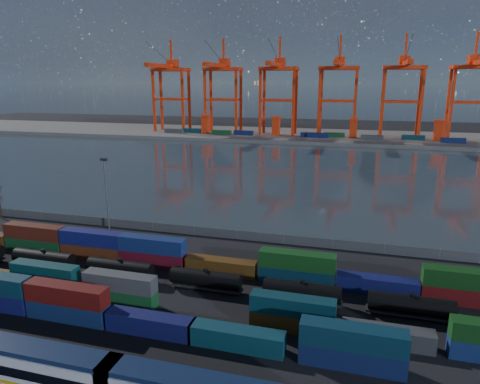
# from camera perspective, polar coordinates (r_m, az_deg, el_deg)

# --- Properties ---
(ground) EXTENTS (700.00, 700.00, 0.00)m
(ground) POSITION_cam_1_polar(r_m,az_deg,el_deg) (68.32, -7.02, -14.27)
(ground) COLOR black
(ground) RESTS_ON ground
(harbor_water) EXTENTS (700.00, 700.00, 0.00)m
(harbor_water) POSITION_cam_1_polar(r_m,az_deg,el_deg) (165.12, 7.05, 2.85)
(harbor_water) COLOR #2A353D
(harbor_water) RESTS_ON ground
(far_quay) EXTENTS (700.00, 70.00, 2.00)m
(far_quay) POSITION_cam_1_polar(r_m,az_deg,el_deg) (268.05, 10.53, 7.33)
(far_quay) COLOR #514F4C
(far_quay) RESTS_ON ground
(distant_mountains) EXTENTS (2470.00, 1100.00, 520.00)m
(distant_mountains) POSITION_cam_1_polar(r_m,az_deg,el_deg) (1666.18, 18.04, 20.15)
(distant_mountains) COLOR #1E2630
(distant_mountains) RESTS_ON ground
(passenger_train) EXTENTS (79.74, 3.42, 5.87)m
(passenger_train) POSITION_cam_1_polar(r_m,az_deg,el_deg) (56.13, -28.78, -19.50)
(passenger_train) COLOR silver
(passenger_train) RESTS_ON ground
(container_row_south) EXTENTS (139.94, 2.50, 5.33)m
(container_row_south) POSITION_cam_1_polar(r_m,az_deg,el_deg) (64.92, -19.41, -14.44)
(container_row_south) COLOR #494C4E
(container_row_south) RESTS_ON ground
(container_row_mid) EXTENTS (140.22, 2.33, 4.96)m
(container_row_mid) POSITION_cam_1_polar(r_m,az_deg,el_deg) (61.95, -0.90, -15.19)
(container_row_mid) COLOR #3C3F41
(container_row_mid) RESTS_ON ground
(container_row_north) EXTENTS (129.04, 2.57, 5.47)m
(container_row_north) POSITION_cam_1_polar(r_m,az_deg,el_deg) (77.73, -6.88, -8.72)
(container_row_north) COLOR #111756
(container_row_north) RESTS_ON ground
(tanker_string) EXTENTS (89.66, 2.61, 3.74)m
(tanker_string) POSITION_cam_1_polar(r_m,az_deg,el_deg) (73.29, -10.40, -10.69)
(tanker_string) COLOR black
(tanker_string) RESTS_ON ground
(waterfront_fence) EXTENTS (160.12, 0.12, 2.20)m
(waterfront_fence) POSITION_cam_1_polar(r_m,az_deg,el_deg) (92.05, -0.34, -5.73)
(waterfront_fence) COLOR #595B5E
(waterfront_fence) RESTS_ON ground
(yard_light_mast) EXTENTS (1.60, 0.40, 16.60)m
(yard_light_mast) POSITION_cam_1_polar(r_m,az_deg,el_deg) (100.11, -17.42, 0.21)
(yard_light_mast) COLOR slate
(yard_light_mast) RESTS_ON ground
(gantry_cranes) EXTENTS (197.69, 43.57, 59.00)m
(gantry_cranes) POSITION_cam_1_polar(r_m,az_deg,el_deg) (260.46, 9.05, 14.95)
(gantry_cranes) COLOR #F23711
(gantry_cranes) RESTS_ON ground
(quay_containers) EXTENTS (172.58, 10.99, 2.60)m
(quay_containers) POSITION_cam_1_polar(r_m,az_deg,el_deg) (254.67, 7.76, 7.60)
(quay_containers) COLOR navy
(quay_containers) RESTS_ON far_quay
(straddle_carriers) EXTENTS (140.00, 7.00, 11.10)m
(straddle_carriers) POSITION_cam_1_polar(r_m,az_deg,el_deg) (257.66, 9.82, 8.61)
(straddle_carriers) COLOR #F23711
(straddle_carriers) RESTS_ON far_quay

